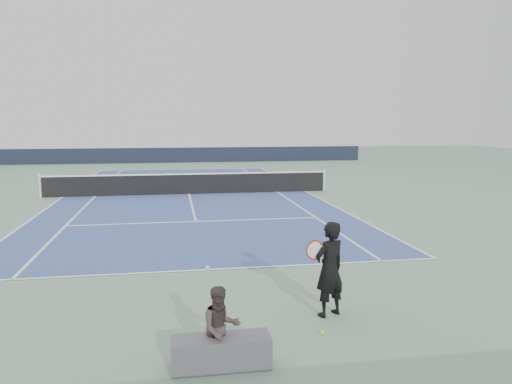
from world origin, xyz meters
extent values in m
plane|color=gray|center=(0.00, 0.00, 0.00)|extent=(80.00, 80.00, 0.00)
cube|color=#3B4F8C|center=(0.00, 0.00, 0.01)|extent=(10.97, 23.77, 0.01)
cylinder|color=silver|center=(-6.40, 0.00, 0.54)|extent=(0.10, 0.10, 1.07)
cylinder|color=silver|center=(6.40, 0.00, 0.54)|extent=(0.10, 0.10, 1.07)
cube|color=black|center=(0.00, 0.00, 0.46)|extent=(12.80, 0.03, 0.90)
cube|color=white|center=(0.00, 0.00, 0.93)|extent=(12.80, 0.04, 0.06)
cube|color=black|center=(0.00, 17.88, 0.60)|extent=(30.00, 0.25, 1.20)
imported|color=black|center=(1.84, -14.84, 0.82)|extent=(0.75, 0.66, 1.64)
torus|color=maroon|center=(1.56, -14.89, 1.18)|extent=(0.34, 0.18, 0.36)
cylinder|color=white|center=(1.56, -14.89, 1.18)|extent=(0.29, 0.14, 0.32)
cylinder|color=white|center=(1.68, -14.86, 0.92)|extent=(0.08, 0.13, 0.27)
sphere|color=#CADC2D|center=(1.50, -15.59, 0.03)|extent=(0.07, 0.07, 0.07)
cube|color=#525256|center=(-0.16, -16.35, 0.22)|extent=(1.40, 0.70, 0.43)
imported|color=#3F3332|center=(-0.16, -16.35, 0.56)|extent=(0.64, 0.55, 1.15)
camera|label=1|loc=(-0.76, -22.70, 3.31)|focal=35.00mm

